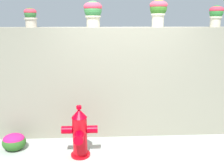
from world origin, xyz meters
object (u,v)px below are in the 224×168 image
at_px(potted_plant_1, 30,16).
at_px(potted_plant_3, 158,10).
at_px(fire_hydrant, 80,133).
at_px(potted_plant_2, 93,11).
at_px(potted_plant_4, 216,14).
at_px(flower_bush_left, 14,141).

distance_m(potted_plant_1, potted_plant_3, 2.25).
xyz_separation_m(potted_plant_1, fire_hydrant, (0.85, -0.85, -1.83)).
relative_size(potted_plant_1, fire_hydrant, 0.38).
bearing_deg(potted_plant_2, potted_plant_3, -0.09).
height_order(potted_plant_4, flower_bush_left, potted_plant_4).
xyz_separation_m(potted_plant_1, potted_plant_4, (3.29, -0.00, 0.04)).
distance_m(potted_plant_1, fire_hydrant, 2.19).
height_order(fire_hydrant, flower_bush_left, fire_hydrant).
distance_m(potted_plant_2, potted_plant_4, 2.21).
height_order(potted_plant_2, fire_hydrant, potted_plant_2).
distance_m(fire_hydrant, flower_bush_left, 1.21).
bearing_deg(potted_plant_2, potted_plant_4, -0.99).
relative_size(potted_plant_2, flower_bush_left, 1.13).
bearing_deg(flower_bush_left, fire_hydrant, -13.40).
bearing_deg(potted_plant_1, fire_hydrant, -44.94).
bearing_deg(potted_plant_4, fire_hydrant, -160.83).
bearing_deg(fire_hydrant, potted_plant_1, 135.06).
bearing_deg(fire_hydrant, potted_plant_3, 32.42).
bearing_deg(flower_bush_left, potted_plant_2, 23.87).
height_order(potted_plant_1, potted_plant_3, potted_plant_3).
height_order(potted_plant_2, potted_plant_3, potted_plant_3).
height_order(potted_plant_2, flower_bush_left, potted_plant_2).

